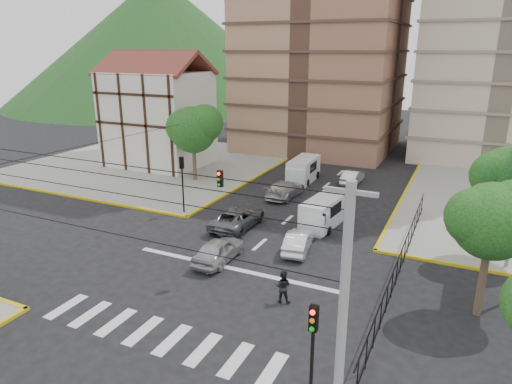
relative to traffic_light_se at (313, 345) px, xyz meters
The scene contains 23 objects.
ground 11.46m from the traffic_light_se, 135.00° to the left, with size 160.00×160.00×0.00m, color black.
sidewalk_nw 39.43m from the traffic_light_se, 135.00° to the left, with size 26.00×26.00×0.15m, color gray.
crosswalk_stripes 8.59m from the traffic_light_se, 167.01° to the left, with size 12.00×2.40×0.01m, color silver.
stop_line 12.31m from the traffic_light_se, 130.91° to the left, with size 13.00×0.40×0.01m, color silver.
tudor_building 38.67m from the traffic_light_se, 133.95° to the left, with size 10.80×8.05×12.23m.
distant_hill 100.57m from the traffic_light_se, 128.91° to the left, with size 70.00×70.00×28.00m, color #1E4717.
park_fence 12.74m from the traffic_light_se, 84.43° to the left, with size 0.10×22.50×1.66m, color black, non-canonical shape.
tree_park_a 11.30m from the traffic_light_se, 61.72° to the left, with size 4.41×3.60×6.83m.
tree_park_c 18.09m from the traffic_light_se, 69.50° to the left, with size 4.65×3.80×7.25m.
tree_tudor 30.98m from the traffic_light_se, 129.60° to the left, with size 5.39×4.40×7.43m.
traffic_light_se is the anchor object (origin of this frame).
traffic_light_nw 22.06m from the traffic_light_se, 135.00° to the left, with size 0.28×0.22×4.40m.
traffic_light_hanging 10.09m from the traffic_light_se, 143.53° to the left, with size 18.00×9.12×0.92m.
utility_pole_se 2.37m from the traffic_light_se, 45.00° to the right, with size 1.40×0.28×9.00m.
van_right_lane 18.31m from the traffic_light_se, 106.08° to the left, with size 2.35×4.82×2.08m.
van_left_lane 29.93m from the traffic_light_se, 110.14° to the left, with size 2.10×5.00×2.23m.
car_silver_front_left 13.34m from the traffic_light_se, 133.43° to the left, with size 1.73×4.29×1.46m, color #B2B2B7.
car_white_front_right 14.20m from the traffic_light_se, 111.76° to the left, with size 1.38×3.96×1.31m, color white.
car_grey_mid_left 18.36m from the traffic_light_se, 125.24° to the left, with size 2.44×5.30×1.47m, color #595C61.
car_silver_rear_left 25.11m from the traffic_light_se, 113.71° to the left, with size 2.03×4.99×1.45m, color silver.
car_darkgrey_mid_right 24.82m from the traffic_light_se, 103.14° to the left, with size 1.58×3.93×1.34m, color black.
car_white_rear_right 30.07m from the traffic_light_se, 101.04° to the left, with size 1.39×4.00×1.32m, color silver.
pedestrian_crosswalk 8.14m from the traffic_light_se, 118.87° to the left, with size 0.84×0.66×1.73m, color black.
Camera 1 is at (11.53, -20.05, 12.35)m, focal length 32.00 mm.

